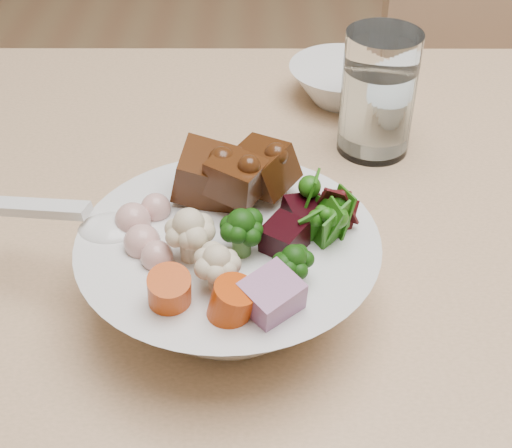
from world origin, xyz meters
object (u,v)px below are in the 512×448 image
object	(u,v)px
food_bowl	(231,266)
side_bowl	(343,83)
chair_far	(487,136)
water_glass	(378,98)

from	to	relation	value
food_bowl	side_bowl	bearing A→B (deg)	70.63
chair_far	water_glass	world-z (taller)	water_glass
water_glass	side_bowl	size ratio (longest dim) A/B	1.02
chair_far	food_bowl	xyz separation A→B (m)	(-0.42, -0.65, 0.28)
food_bowl	water_glass	xyz separation A→B (m)	(0.15, 0.24, 0.02)
water_glass	side_bowl	world-z (taller)	water_glass
side_bowl	food_bowl	bearing A→B (deg)	-109.37
food_bowl	side_bowl	xyz separation A→B (m)	(0.12, 0.35, -0.02)
food_bowl	side_bowl	world-z (taller)	food_bowl
water_glass	chair_far	bearing A→B (deg)	56.07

